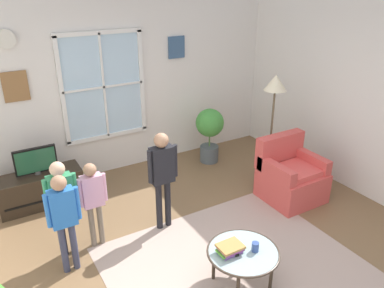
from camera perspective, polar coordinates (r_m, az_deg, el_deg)
ground_plane at (r=4.36m, az=4.29°, el=-18.07°), size 5.84×6.21×0.02m
back_wall at (r=5.98m, az=-11.28°, el=9.40°), size 5.24×0.17×2.90m
area_rug at (r=4.37m, az=6.63°, el=-17.84°), size 2.60×2.27×0.01m
tv_stand at (r=5.63m, az=-21.56°, el=-6.25°), size 1.09×0.42×0.47m
television at (r=5.44m, az=-22.23°, el=-2.31°), size 0.54×0.08×0.38m
armchair at (r=5.52m, az=14.39°, el=-4.72°), size 0.76×0.74×0.87m
coffee_table at (r=3.95m, az=7.59°, el=-15.84°), size 0.72×0.72×0.42m
book_stack at (r=3.87m, az=5.70°, el=-15.22°), size 0.25×0.19×0.09m
cup at (r=3.93m, az=9.39°, el=-14.85°), size 0.07×0.07×0.10m
remote_near_books at (r=3.91m, az=6.41°, el=-15.54°), size 0.08×0.15×0.02m
person_pink_shirt at (r=4.42m, az=-14.53°, el=-7.43°), size 0.32×0.14×1.05m
person_blue_shirt at (r=4.10m, az=-18.57°, el=-9.74°), size 0.34×0.16×1.14m
person_black_shirt at (r=4.53m, az=-4.44°, el=-3.92°), size 0.38×0.17×1.26m
person_green_shirt at (r=4.34m, az=-18.79°, el=-7.66°), size 0.35×0.16×1.15m
potted_plant_by_window at (r=6.30m, az=2.64°, el=2.19°), size 0.46×0.46×0.92m
floor_lamp at (r=5.56m, az=12.19°, el=7.34°), size 0.32×0.32×1.64m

